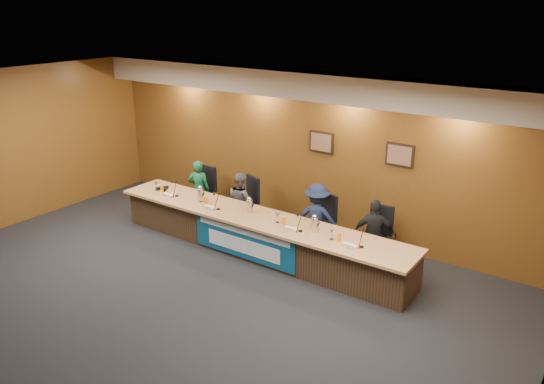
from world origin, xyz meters
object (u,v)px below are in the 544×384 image
Objects in this scene: panelist_a at (199,189)px; panelist_c at (317,218)px; office_chair_a at (202,195)px; banner at (243,242)px; panelist_b at (241,202)px; carafe_left at (201,195)px; dais_body at (257,235)px; carafe_mid at (250,206)px; panelist_d at (374,235)px; office_chair_b at (244,206)px; office_chair_c at (319,226)px; office_chair_d at (376,241)px; speakerphone at (163,188)px; carafe_right at (314,225)px.

panelist_c is at bearing 155.59° from panelist_a.
panelist_a is 0.19m from office_chair_a.
panelist_b is (-0.92, 1.10, 0.22)m from banner.
dais_body is at bearing 1.41° from carafe_left.
banner is 9.62× the size of carafe_mid.
office_chair_a is at bearing -24.18° from panelist_d.
dais_body is 4.98× the size of panelist_b.
panelist_a is at bearing -155.18° from office_chair_b.
panelist_a reaches higher than office_chair_a.
office_chair_c is at bearing -27.76° from panelist_d.
banner is (0.00, -0.41, 0.03)m from dais_body.
office_chair_c is 1.15m from office_chair_d.
office_chair_b is at bearing 27.53° from speakerphone.
office_chair_c is at bearing -105.71° from panelist_c.
carafe_right is at bearing 0.39° from carafe_left.
office_chair_b is (-1.78, 0.10, -0.18)m from panelist_c.
panelist_d reaches higher than panelist_b.
speakerphone is at bearing -3.90° from panelist_c.
dais_body is at bearing -0.04° from speakerphone.
speakerphone is at bearing 170.27° from banner.
office_chair_a is 1.16m from carafe_left.
office_chair_d is 3.47m from carafe_left.
panelist_a is 3.98× the size of speakerphone.
carafe_mid is at bearing 136.78° from panelist_a.
office_chair_d is at bearing -154.38° from panelist_b.
dais_body is 18.75× the size of speakerphone.
carafe_mid is at bearing 4.67° from carafe_left.
office_chair_b is at bearing 174.82° from office_chair_d.
banner is at bearing 127.47° from panelist_a.
office_chair_b is at bearing -66.34° from panelist_b.
carafe_mid is at bearing 164.77° from dais_body.
panelist_c reaches higher than dais_body.
carafe_left is at bearing 83.13° from panelist_b.
carafe_mid reaches higher than office_chair_a.
dais_body is 2.16m from office_chair_d.
panelist_a is at bearing 161.19° from carafe_mid.
speakerphone reaches higher than banner.
carafe_left reaches higher than carafe_right.
speakerphone is (-3.29, -0.79, 0.30)m from office_chair_c.
office_chair_c is 2.38m from carafe_left.
panelist_a is 2.65× the size of office_chair_b.
panelist_b is at bearing -22.78° from panelist_d.
carafe_right is (-0.79, -0.80, 0.39)m from office_chair_d.
dais_body is 24.32× the size of carafe_left.
dais_body is 25.10× the size of carafe_right.
carafe_mid is at bearing -21.79° from office_chair_a.
office_chair_a is at bearing 159.10° from dais_body.
carafe_left is (0.72, -0.72, 0.24)m from panelist_a.
carafe_mid is at bearing 114.61° from banner.
banner is 1.45m from panelist_b.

